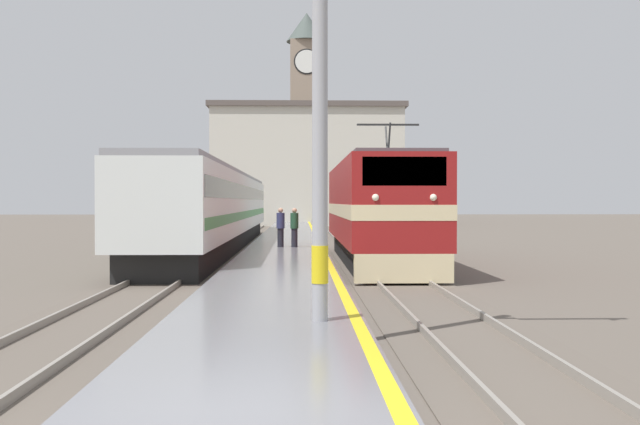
% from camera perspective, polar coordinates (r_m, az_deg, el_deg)
% --- Properties ---
extents(ground_plane, '(200.00, 200.00, 0.00)m').
position_cam_1_polar(ground_plane, '(36.86, -2.48, -2.80)').
color(ground_plane, '#60564C').
extents(platform, '(3.26, 140.00, 0.44)m').
position_cam_1_polar(platform, '(31.86, -2.62, -2.98)').
color(platform, slate).
rests_on(platform, ground).
extents(rail_track_near, '(2.83, 140.00, 0.16)m').
position_cam_1_polar(rail_track_near, '(32.00, 3.59, -3.30)').
color(rail_track_near, '#60564C').
rests_on(rail_track_near, ground).
extents(rail_track_far, '(2.83, 140.00, 0.16)m').
position_cam_1_polar(rail_track_far, '(32.12, -8.84, -3.30)').
color(rail_track_far, '#60564C').
rests_on(rail_track_far, ground).
extents(locomotive_train, '(2.92, 15.51, 4.87)m').
position_cam_1_polar(locomotive_train, '(28.25, 4.27, 0.13)').
color(locomotive_train, black).
rests_on(locomotive_train, ground).
extents(passenger_train, '(2.92, 34.51, 3.78)m').
position_cam_1_polar(passenger_train, '(37.71, -7.76, 0.38)').
color(passenger_train, black).
rests_on(passenger_train, ground).
extents(catenary_mast, '(2.86, 0.27, 7.74)m').
position_cam_1_polar(catenary_mast, '(12.03, 0.55, 10.38)').
color(catenary_mast, '#9E9EA3').
rests_on(catenary_mast, platform).
extents(person_on_platform, '(0.34, 0.34, 1.64)m').
position_cam_1_polar(person_on_platform, '(31.26, -1.96, -1.07)').
color(person_on_platform, '#23232D').
rests_on(person_on_platform, platform).
extents(second_waiting_passenger, '(0.34, 0.34, 1.64)m').
position_cam_1_polar(second_waiting_passenger, '(31.25, -3.02, -1.07)').
color(second_waiting_passenger, '#23232D').
rests_on(second_waiting_passenger, platform).
extents(clock_tower, '(4.49, 4.49, 23.36)m').
position_cam_1_polar(clock_tower, '(84.05, -1.03, 7.72)').
color(clock_tower, gray).
rests_on(clock_tower, ground).
extents(station_building, '(18.95, 9.13, 11.80)m').
position_cam_1_polar(station_building, '(74.47, -1.00, 3.59)').
color(station_building, beige).
rests_on(station_building, ground).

